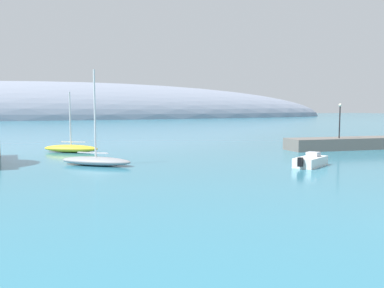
# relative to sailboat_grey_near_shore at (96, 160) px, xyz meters

# --- Properties ---
(breakwater_rocks) EXTENTS (19.87, 6.41, 1.45)m
(breakwater_rocks) POSITION_rel_sailboat_grey_near_shore_xyz_m (33.63, 1.53, 0.25)
(breakwater_rocks) COLOR #66605B
(breakwater_rocks) RESTS_ON ground
(distant_ridge) EXTENTS (306.52, 65.84, 35.74)m
(distant_ridge) POSITION_rel_sailboat_grey_near_shore_xyz_m (18.80, 169.82, -0.48)
(distant_ridge) COLOR gray
(distant_ridge) RESTS_ON ground
(sailboat_grey_near_shore) EXTENTS (6.56, 6.13, 8.64)m
(sailboat_grey_near_shore) POSITION_rel_sailboat_grey_near_shore_xyz_m (0.00, 0.00, 0.00)
(sailboat_grey_near_shore) COLOR gray
(sailboat_grey_near_shore) RESTS_ON water
(sailboat_yellow_mid_mooring) EXTENTS (6.70, 5.52, 7.08)m
(sailboat_yellow_mid_mooring) POSITION_rel_sailboat_grey_near_shore_xyz_m (-0.67, 12.14, 0.02)
(sailboat_yellow_mid_mooring) COLOR yellow
(sailboat_yellow_mid_mooring) RESTS_ON water
(motorboat_white_alongside_breakwater) EXTENTS (4.40, 3.39, 1.25)m
(motorboat_white_alongside_breakwater) POSITION_rel_sailboat_grey_near_shore_xyz_m (17.41, -8.47, -0.01)
(motorboat_white_alongside_breakwater) COLOR white
(motorboat_white_alongside_breakwater) RESTS_ON water
(harbor_lamp_post) EXTENTS (0.36, 0.36, 4.30)m
(harbor_lamp_post) POSITION_rel_sailboat_grey_near_shore_xyz_m (30.14, 1.32, 3.63)
(harbor_lamp_post) COLOR black
(harbor_lamp_post) RESTS_ON breakwater_rocks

